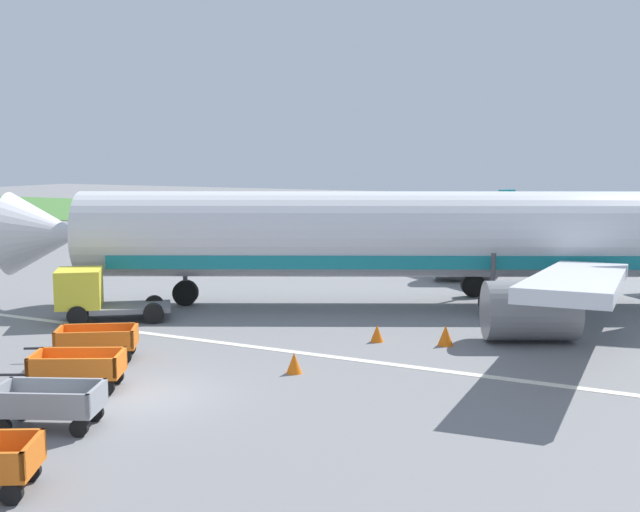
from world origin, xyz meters
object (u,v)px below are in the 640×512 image
object	(u,v)px
traffic_cone_mid_apron	(446,335)
traffic_cone_by_carts	(294,363)
baggage_cart_fourth_in_row	(97,342)
traffic_cone_near_plane	(377,333)
airplane	(450,236)
service_truck_beside_carts	(92,294)
baggage_cart_third_in_row	(77,369)
baggage_cart_second_in_row	(48,404)

from	to	relation	value
traffic_cone_mid_apron	traffic_cone_by_carts	distance (m)	6.26
traffic_cone_mid_apron	traffic_cone_by_carts	bearing A→B (deg)	-118.64
baggage_cart_fourth_in_row	traffic_cone_near_plane	size ratio (longest dim) A/B	5.52
traffic_cone_mid_apron	baggage_cart_fourth_in_row	bearing A→B (deg)	-143.39
airplane	service_truck_beside_carts	bearing A→B (deg)	-140.60
baggage_cart_third_in_row	traffic_cone_mid_apron	distance (m)	12.41
airplane	traffic_cone_near_plane	distance (m)	8.14
service_truck_beside_carts	traffic_cone_by_carts	size ratio (longest dim) A/B	7.27
baggage_cart_second_in_row	traffic_cone_mid_apron	world-z (taller)	baggage_cart_second_in_row
baggage_cart_second_in_row	service_truck_beside_carts	distance (m)	12.75
baggage_cart_third_in_row	baggage_cart_fourth_in_row	xyz separation A→B (m)	(-1.79, 2.75, 0.00)
baggage_cart_second_in_row	traffic_cone_by_carts	bearing A→B (deg)	66.92
baggage_cart_third_in_row	traffic_cone_by_carts	xyz separation A→B (m)	(4.65, 4.27, -0.28)
service_truck_beside_carts	traffic_cone_near_plane	size ratio (longest dim) A/B	7.55
airplane	service_truck_beside_carts	distance (m)	15.15
traffic_cone_near_plane	traffic_cone_by_carts	world-z (taller)	traffic_cone_by_carts
baggage_cart_second_in_row	baggage_cart_fourth_in_row	xyz separation A→B (m)	(-3.45, 5.49, 0.00)
baggage_cart_second_in_row	traffic_cone_mid_apron	distance (m)	13.87
baggage_cart_third_in_row	baggage_cart_fourth_in_row	world-z (taller)	same
airplane	traffic_cone_near_plane	xyz separation A→B (m)	(-0.16, -7.66, -2.75)
traffic_cone_mid_apron	traffic_cone_by_carts	world-z (taller)	traffic_cone_mid_apron
traffic_cone_near_plane	traffic_cone_mid_apron	bearing A→B (deg)	13.59
service_truck_beside_carts	traffic_cone_near_plane	bearing A→B (deg)	9.32
baggage_cart_third_in_row	baggage_cart_fourth_in_row	distance (m)	3.28
baggage_cart_fourth_in_row	baggage_cart_second_in_row	bearing A→B (deg)	-57.86
baggage_cart_second_in_row	baggage_cart_fourth_in_row	bearing A→B (deg)	122.14
baggage_cart_second_in_row	airplane	bearing A→B (deg)	79.01
traffic_cone_by_carts	traffic_cone_mid_apron	bearing A→B (deg)	61.36
baggage_cart_third_in_row	service_truck_beside_carts	distance (m)	9.57
traffic_cone_mid_apron	baggage_cart_third_in_row	bearing A→B (deg)	-128.09
service_truck_beside_carts	traffic_cone_near_plane	distance (m)	11.63
baggage_cart_third_in_row	traffic_cone_mid_apron	world-z (taller)	baggage_cart_third_in_row
traffic_cone_mid_apron	airplane	bearing A→B (deg)	107.11
traffic_cone_by_carts	baggage_cart_fourth_in_row	bearing A→B (deg)	-166.72
airplane	traffic_cone_mid_apron	world-z (taller)	airplane
baggage_cart_second_in_row	baggage_cart_fourth_in_row	world-z (taller)	same
baggage_cart_third_in_row	airplane	bearing A→B (deg)	72.02
airplane	baggage_cart_second_in_row	xyz separation A→B (m)	(-3.81, -19.60, -2.45)
service_truck_beside_carts	traffic_cone_mid_apron	world-z (taller)	service_truck_beside_carts
baggage_cart_second_in_row	service_truck_beside_carts	size ratio (longest dim) A/B	0.77
baggage_cart_third_in_row	traffic_cone_mid_apron	xyz separation A→B (m)	(7.66, 9.77, -0.24)
baggage_cart_second_in_row	baggage_cart_third_in_row	world-z (taller)	same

